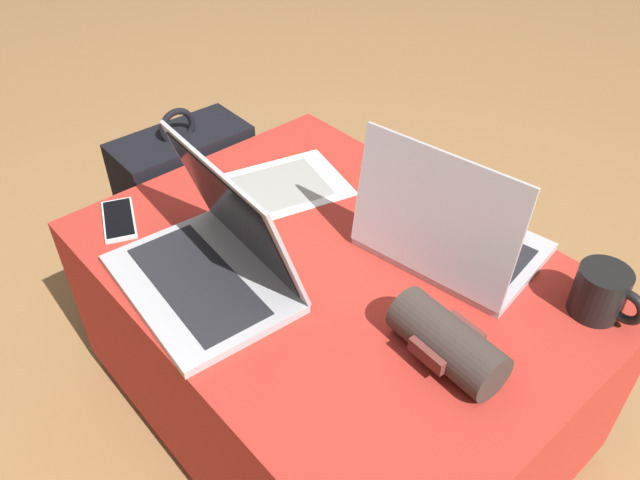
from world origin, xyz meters
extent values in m
plane|color=#9E7042|center=(0.00, 0.00, 0.00)|extent=(14.00, 14.00, 0.00)
cube|color=maroon|center=(0.00, 0.00, 0.03)|extent=(0.94, 0.69, 0.05)
cube|color=#B22D23|center=(0.00, 0.00, 0.25)|extent=(0.98, 0.72, 0.41)
cube|color=#B7B7BC|center=(-0.12, -0.22, 0.46)|extent=(0.37, 0.27, 0.02)
cube|color=#232328|center=(-0.12, -0.23, 0.47)|extent=(0.32, 0.16, 0.00)
cube|color=#B7B7BC|center=(-0.11, -0.14, 0.59)|extent=(0.35, 0.11, 0.24)
cube|color=black|center=(-0.11, -0.14, 0.59)|extent=(0.32, 0.09, 0.21)
cube|color=#B7B7BC|center=(0.12, 0.21, 0.46)|extent=(0.35, 0.29, 0.02)
cube|color=#232328|center=(0.12, 0.22, 0.47)|extent=(0.30, 0.17, 0.00)
cube|color=#B7B7BC|center=(0.13, 0.11, 0.59)|extent=(0.32, 0.09, 0.24)
cube|color=#B23D93|center=(0.13, 0.12, 0.59)|extent=(0.29, 0.08, 0.21)
cube|color=white|center=(-0.40, -0.24, 0.46)|extent=(0.15, 0.11, 0.01)
cube|color=black|center=(-0.40, -0.24, 0.47)|extent=(0.14, 0.10, 0.00)
cube|color=black|center=(-0.59, 0.02, 0.24)|extent=(0.18, 0.34, 0.47)
cube|color=black|center=(-0.69, 0.03, 0.14)|extent=(0.07, 0.27, 0.21)
torus|color=black|center=(-0.59, 0.02, 0.50)|extent=(0.02, 0.10, 0.10)
cube|color=white|center=(-0.27, 0.08, 0.46)|extent=(0.28, 0.34, 0.00)
cube|color=gray|center=(-0.27, 0.08, 0.46)|extent=(0.21, 0.24, 0.00)
cylinder|color=#3D332D|center=(0.29, -0.02, 0.50)|extent=(0.20, 0.10, 0.08)
cube|color=brown|center=(0.29, -0.02, 0.50)|extent=(0.08, 0.11, 0.02)
cylinder|color=black|center=(0.39, 0.26, 0.50)|extent=(0.09, 0.09, 0.09)
torus|color=black|center=(0.44, 0.26, 0.50)|extent=(0.07, 0.02, 0.07)
camera|label=1|loc=(0.65, -0.61, 1.25)|focal=35.00mm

